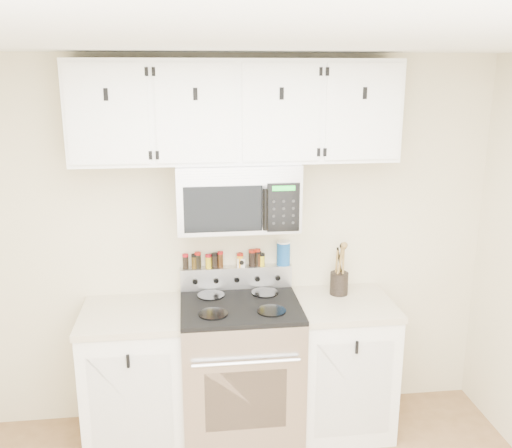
{
  "coord_description": "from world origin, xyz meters",
  "views": [
    {
      "loc": [
        -0.32,
        -1.94,
        2.4
      ],
      "look_at": [
        0.1,
        1.45,
        1.47
      ],
      "focal_mm": 40.0,
      "sensor_mm": 36.0,
      "label": 1
    }
  ],
  "objects_px": {
    "range": "(241,368)",
    "salt_canister": "(283,253)",
    "microwave": "(238,195)",
    "utensil_crock": "(339,282)"
  },
  "relations": [
    {
      "from": "utensil_crock",
      "to": "salt_canister",
      "type": "relative_size",
      "value": 2.11
    },
    {
      "from": "microwave",
      "to": "salt_canister",
      "type": "distance_m",
      "value": 0.57
    },
    {
      "from": "range",
      "to": "salt_canister",
      "type": "height_order",
      "value": "salt_canister"
    },
    {
      "from": "utensil_crock",
      "to": "salt_canister",
      "type": "height_order",
      "value": "utensil_crock"
    },
    {
      "from": "salt_canister",
      "to": "range",
      "type": "bearing_deg",
      "value": -139.15
    },
    {
      "from": "range",
      "to": "salt_canister",
      "type": "xyz_separation_m",
      "value": [
        0.33,
        0.28,
        0.7
      ]
    },
    {
      "from": "range",
      "to": "salt_canister",
      "type": "bearing_deg",
      "value": 40.85
    },
    {
      "from": "utensil_crock",
      "to": "salt_canister",
      "type": "distance_m",
      "value": 0.42
    },
    {
      "from": "microwave",
      "to": "utensil_crock",
      "type": "xyz_separation_m",
      "value": [
        0.69,
        0.02,
        -0.62
      ]
    },
    {
      "from": "microwave",
      "to": "utensil_crock",
      "type": "bearing_deg",
      "value": 1.82
    }
  ]
}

